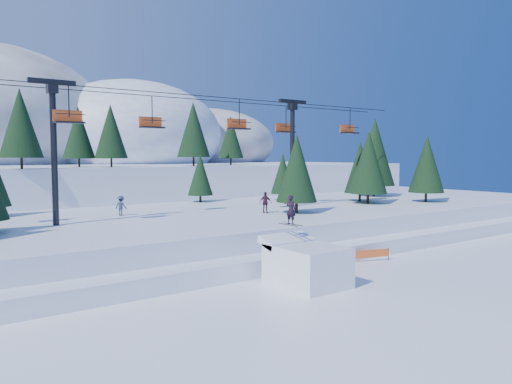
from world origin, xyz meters
TOP-DOWN VIEW (x-y plane):
  - ground at (0.00, 0.00)m, footprint 160.00×160.00m
  - mid_shelf at (0.00, 18.00)m, footprint 70.00×22.00m
  - berm at (0.00, 8.00)m, footprint 70.00×6.00m
  - jump_kicker at (0.73, 2.24)m, footprint 3.41×4.64m
  - chairlift at (2.11, 18.05)m, footprint 46.00×3.21m
  - conifer_stand at (0.96, 18.04)m, footprint 62.01×17.44m
  - distant_skiers at (-1.00, 17.98)m, footprint 29.57×6.78m
  - banner_near at (8.78, 4.35)m, footprint 2.73×0.91m
  - banner_far at (11.51, 6.09)m, footprint 2.69×1.02m

SIDE VIEW (x-z plane):
  - ground at x=0.00m, z-range 0.00..0.00m
  - banner_near at x=8.78m, z-range 0.09..0.99m
  - banner_far at x=11.51m, z-range 0.09..0.99m
  - berm at x=0.00m, z-range 0.00..1.10m
  - mid_shelf at x=0.00m, z-range 0.00..2.50m
  - jump_kicker at x=0.73m, z-range -1.29..3.83m
  - distant_skiers at x=-1.00m, z-range 2.44..4.28m
  - conifer_stand at x=0.96m, z-range 2.22..11.67m
  - chairlift at x=2.11m, z-range 4.18..14.46m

